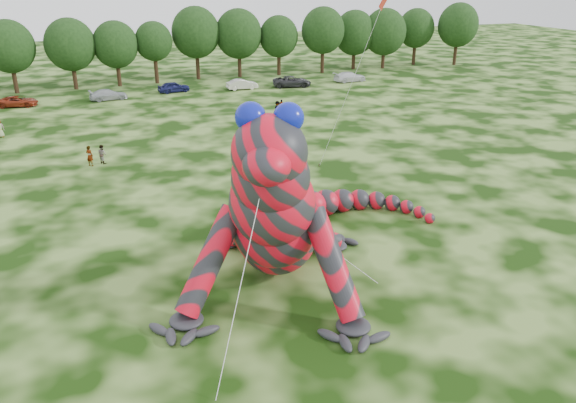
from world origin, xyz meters
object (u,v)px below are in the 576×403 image
(flying_kite, at_px, (378,16))
(car_5, at_px, (242,84))
(tree_6, at_px, (11,57))
(car_2, at_px, (18,101))
(tree_7, at_px, (71,54))
(tree_15, at_px, (384,38))
(tree_16, at_px, (415,37))
(tree_17, at_px, (457,34))
(inflatable_gecko, at_px, (279,176))
(spectator_1, at_px, (102,154))
(tree_10, at_px, (196,43))
(tree_11, at_px, (239,43))
(car_7, at_px, (350,77))
(tree_13, at_px, (323,40))
(spectator_3, at_px, (282,107))
(spectator_0, at_px, (90,156))
(tree_14, at_px, (354,40))
(car_3, at_px, (108,95))
(spectator_2, at_px, (278,109))
(spectator_5, at_px, (294,140))
(tree_8, at_px, (116,54))
(tree_9, at_px, (155,53))
(car_6, at_px, (292,81))
(car_4, at_px, (174,87))
(tree_12, at_px, (279,45))

(flying_kite, relative_size, car_5, 3.34)
(tree_6, distance_m, car_2, 9.79)
(tree_7, distance_m, car_2, 11.96)
(tree_15, distance_m, tree_16, 7.16)
(tree_17, bearing_deg, flying_kite, -131.76)
(inflatable_gecko, xyz_separation_m, spectator_1, (-8.18, 21.63, -4.28))
(tree_10, distance_m, tree_11, 6.40)
(inflatable_gecko, height_order, car_7, inflatable_gecko)
(tree_6, xyz_separation_m, tree_10, (24.95, 1.89, 0.51))
(tree_13, bearing_deg, flying_kite, -109.55)
(spectator_3, distance_m, spectator_1, 23.35)
(tree_13, height_order, spectator_0, tree_13)
(tree_13, bearing_deg, tree_14, 14.15)
(flying_kite, bearing_deg, car_3, 114.08)
(spectator_2, bearing_deg, tree_16, -58.92)
(spectator_5, relative_size, spectator_2, 1.00)
(inflatable_gecko, distance_m, car_3, 48.19)
(spectator_5, xyz_separation_m, spectator_1, (-16.69, 1.82, -0.04))
(tree_8, distance_m, spectator_5, 39.05)
(car_2, distance_m, spectator_1, 27.20)
(tree_16, bearing_deg, tree_17, -22.63)
(inflatable_gecko, xyz_separation_m, tree_9, (1.57, 57.08, -0.74))
(car_6, bearing_deg, tree_16, -55.55)
(tree_14, bearing_deg, spectator_1, -138.85)
(tree_14, xyz_separation_m, spectator_3, (-21.83, -25.33, -3.90))
(flying_kite, bearing_deg, tree_15, 59.51)
(car_4, relative_size, car_6, 0.78)
(tree_15, bearing_deg, tree_17, -4.70)
(tree_7, xyz_separation_m, tree_17, (62.03, -0.14, 0.41))
(tree_12, height_order, spectator_1, tree_12)
(flying_kite, bearing_deg, tree_9, 101.27)
(tree_11, relative_size, car_2, 2.23)
(car_5, bearing_deg, car_7, -90.62)
(car_6, bearing_deg, car_4, 94.27)
(tree_16, xyz_separation_m, car_2, (-62.29, -11.54, -4.06))
(tree_9, xyz_separation_m, car_7, (26.72, -8.81, -3.62))
(tree_14, bearing_deg, tree_12, -175.82)
(tree_7, xyz_separation_m, spectator_2, (20.87, -24.42, -3.89))
(tree_9, xyz_separation_m, car_3, (-7.44, -9.46, -3.67))
(car_3, xyz_separation_m, car_7, (34.17, 0.65, 0.04))
(tree_7, relative_size, car_4, 2.26)
(tree_7, xyz_separation_m, car_6, (28.52, -8.96, -3.99))
(tree_6, bearing_deg, car_4, -19.05)
(tree_7, bearing_deg, car_7, -12.31)
(flying_kite, xyz_separation_m, tree_9, (-9.40, 47.15, -7.93))
(tree_10, bearing_deg, spectator_2, -82.63)
(tree_17, bearing_deg, car_2, -172.69)
(tree_7, relative_size, spectator_3, 5.90)
(tree_8, height_order, spectator_1, tree_8)
(spectator_1, distance_m, spectator_2, 22.12)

